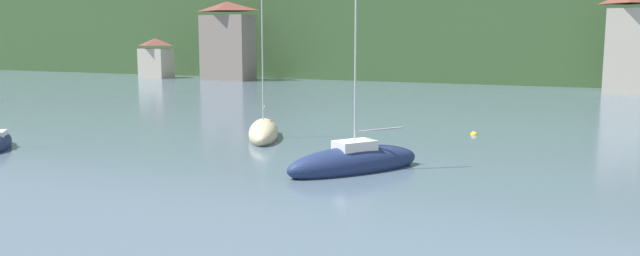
{
  "coord_description": "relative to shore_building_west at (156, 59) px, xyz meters",
  "views": [
    {
      "loc": [
        11.32,
        14.97,
        5.52
      ],
      "look_at": [
        0.0,
        38.81,
        1.75
      ],
      "focal_mm": 34.69,
      "sensor_mm": 36.0,
      "label": 1
    }
  ],
  "objects": [
    {
      "name": "wooded_hillside",
      "position": [
        62.4,
        35.44,
        4.81
      ],
      "size": [
        352.0,
        51.4,
        33.16
      ],
      "color": "#38562D",
      "rests_on": "ground_plane"
    },
    {
      "name": "shore_building_west",
      "position": [
        0.0,
        0.0,
        0.0
      ],
      "size": [
        4.54,
        3.16,
        5.76
      ],
      "color": "#BCB29E",
      "rests_on": "ground_plane"
    },
    {
      "name": "shore_building_westcentral",
      "position": [
        12.32,
        0.34,
        2.42
      ],
      "size": [
        7.3,
        3.88,
        10.72
      ],
      "color": "gray",
      "rests_on": "ground_plane"
    },
    {
      "name": "shore_building_central",
      "position": [
        61.58,
        0.19,
        2.28
      ],
      "size": [
        4.24,
        3.57,
        10.41
      ],
      "color": "#BCB29E",
      "rests_on": "ground_plane"
    },
    {
      "name": "sailboat_mid_3",
      "position": [
        50.89,
        -47.86,
        -2.4
      ],
      "size": [
        4.99,
        6.39,
        8.96
      ],
      "rotation": [
        0.0,
        0.0,
        4.14
      ],
      "color": "navy",
      "rests_on": "ground_plane"
    },
    {
      "name": "sailboat_mid_10",
      "position": [
        42.89,
        -41.88,
        -2.46
      ],
      "size": [
        4.32,
        6.14,
        8.75
      ],
      "rotation": [
        0.0,
        0.0,
        5.21
      ],
      "color": "#CCBC8E",
      "rests_on": "ground_plane"
    },
    {
      "name": "mooring_buoy_near",
      "position": [
        53.4,
        -35.48,
        -2.8
      ],
      "size": [
        0.41,
        0.41,
        0.41
      ],
      "primitive_type": "sphere",
      "color": "yellow",
      "rests_on": "ground_plane"
    }
  ]
}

